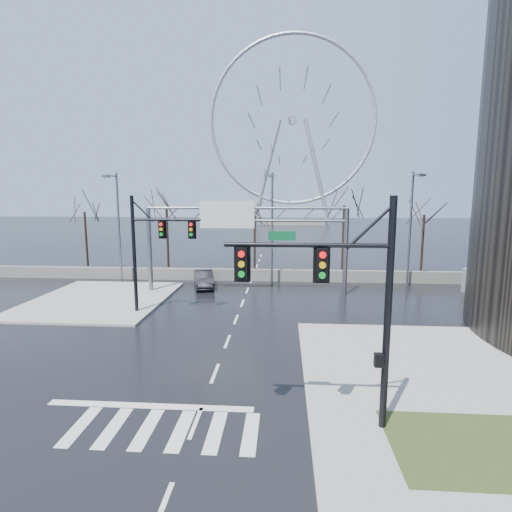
# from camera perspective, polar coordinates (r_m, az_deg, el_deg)

# --- Properties ---
(ground) EXTENTS (260.00, 260.00, 0.00)m
(ground) POSITION_cam_1_polar(r_m,az_deg,el_deg) (18.98, -5.88, -16.32)
(ground) COLOR black
(ground) RESTS_ON ground
(sidewalk_right_ext) EXTENTS (12.00, 10.00, 0.15)m
(sidewalk_right_ext) POSITION_cam_1_polar(r_m,az_deg,el_deg) (21.67, 23.05, -13.52)
(sidewalk_right_ext) COLOR gray
(sidewalk_right_ext) RESTS_ON ground
(sidewalk_far) EXTENTS (10.00, 12.00, 0.15)m
(sidewalk_far) POSITION_cam_1_polar(r_m,az_deg,el_deg) (33.14, -21.34, -5.79)
(sidewalk_far) COLOR gray
(sidewalk_far) RESTS_ON ground
(grass_strip) EXTENTS (5.00, 4.00, 0.02)m
(grass_strip) POSITION_cam_1_polar(r_m,az_deg,el_deg) (15.47, 28.32, -22.93)
(grass_strip) COLOR #2B411B
(grass_strip) RESTS_ON sidewalk_near
(barrier_wall) EXTENTS (52.00, 0.50, 1.10)m
(barrier_wall) POSITION_cam_1_polar(r_m,az_deg,el_deg) (37.81, -0.70, -2.72)
(barrier_wall) COLOR slate
(barrier_wall) RESTS_ON ground
(signal_mast_near) EXTENTS (5.52, 0.41, 8.00)m
(signal_mast_near) POSITION_cam_1_polar(r_m,az_deg,el_deg) (13.44, 12.85, -5.03)
(signal_mast_near) COLOR black
(signal_mast_near) RESTS_ON ground
(signal_mast_far) EXTENTS (4.72, 0.41, 8.00)m
(signal_mast_far) POSITION_cam_1_polar(r_m,az_deg,el_deg) (27.58, -14.90, 1.76)
(signal_mast_far) COLOR black
(signal_mast_far) RESTS_ON ground
(sign_gantry) EXTENTS (16.36, 0.40, 7.60)m
(sign_gantry) POSITION_cam_1_polar(r_m,az_deg,el_deg) (32.21, -2.12, 3.62)
(sign_gantry) COLOR slate
(sign_gantry) RESTS_ON ground
(streetlight_left) EXTENTS (0.50, 2.55, 10.00)m
(streetlight_left) POSITION_cam_1_polar(r_m,az_deg,el_deg) (38.26, -19.24, 5.00)
(streetlight_left) COLOR slate
(streetlight_left) RESTS_ON ground
(streetlight_mid) EXTENTS (0.50, 2.55, 10.00)m
(streetlight_mid) POSITION_cam_1_polar(r_m,az_deg,el_deg) (35.18, 2.30, 5.20)
(streetlight_mid) COLOR slate
(streetlight_mid) RESTS_ON ground
(streetlight_right) EXTENTS (0.50, 2.55, 10.00)m
(streetlight_right) POSITION_cam_1_polar(r_m,az_deg,el_deg) (36.83, 21.37, 4.77)
(streetlight_right) COLOR slate
(streetlight_right) RESTS_ON ground
(tree_far_left) EXTENTS (3.50, 3.50, 7.00)m
(tree_far_left) POSITION_cam_1_polar(r_m,az_deg,el_deg) (46.11, -23.25, 4.93)
(tree_far_left) COLOR black
(tree_far_left) RESTS_ON ground
(tree_left) EXTENTS (3.75, 3.75, 7.50)m
(tree_left) POSITION_cam_1_polar(r_m,az_deg,el_deg) (42.25, -12.63, 5.69)
(tree_left) COLOR black
(tree_left) RESTS_ON ground
(tree_center) EXTENTS (3.25, 3.25, 6.50)m
(tree_center) POSITION_cam_1_polar(r_m,az_deg,el_deg) (41.65, -0.20, 4.75)
(tree_center) COLOR black
(tree_center) RESTS_ON ground
(tree_right) EXTENTS (3.90, 3.90, 7.80)m
(tree_right) POSITION_cam_1_polar(r_m,az_deg,el_deg) (40.91, 12.43, 5.95)
(tree_right) COLOR black
(tree_right) RESTS_ON ground
(tree_far_right) EXTENTS (3.40, 3.40, 6.80)m
(tree_far_right) POSITION_cam_1_polar(r_m,az_deg,el_deg) (43.33, 22.86, 4.55)
(tree_far_right) COLOR black
(tree_far_right) RESTS_ON ground
(ferris_wheel) EXTENTS (45.00, 6.00, 50.91)m
(ferris_wheel) POSITION_cam_1_polar(r_m,az_deg,el_deg) (113.42, 5.20, 17.81)
(ferris_wheel) COLOR gray
(ferris_wheel) RESTS_ON ground
(car) EXTENTS (2.69, 4.74, 1.48)m
(car) POSITION_cam_1_polar(r_m,az_deg,el_deg) (35.41, -7.47, -3.26)
(car) COLOR black
(car) RESTS_ON ground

